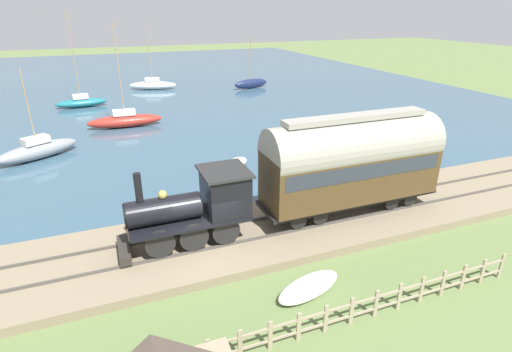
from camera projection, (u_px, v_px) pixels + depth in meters
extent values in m
plane|color=#607542|center=(207.00, 254.00, 16.71)|extent=(200.00, 200.00, 0.00)
cube|color=#38566B|center=(124.00, 83.00, 54.02)|extent=(80.00, 80.00, 0.01)
cube|color=#84755B|center=(204.00, 244.00, 17.09)|extent=(5.38, 56.00, 0.38)
cube|color=#4C4742|center=(208.00, 249.00, 16.32)|extent=(0.07, 54.88, 0.12)
cube|color=#4C4742|center=(199.00, 230.00, 17.67)|extent=(0.07, 54.88, 0.12)
cylinder|color=black|center=(226.00, 231.00, 16.33)|extent=(0.12, 1.17, 1.17)
cylinder|color=black|center=(216.00, 214.00, 17.68)|extent=(0.12, 1.17, 1.17)
cylinder|color=black|center=(194.00, 238.00, 15.88)|extent=(0.12, 1.17, 1.17)
cylinder|color=black|center=(186.00, 220.00, 17.23)|extent=(0.12, 1.17, 1.17)
cylinder|color=black|center=(160.00, 244.00, 15.43)|extent=(0.12, 1.17, 1.17)
cylinder|color=black|center=(154.00, 225.00, 16.78)|extent=(0.12, 1.17, 1.17)
cube|color=black|center=(189.00, 218.00, 16.37)|extent=(2.07, 4.85, 0.12)
cylinder|color=black|center=(164.00, 210.00, 15.82)|extent=(1.05, 2.91, 1.05)
cylinder|color=black|center=(125.00, 216.00, 15.32)|extent=(0.99, 0.08, 0.99)
cylinder|color=black|center=(138.00, 188.00, 15.09)|extent=(0.28, 0.28, 1.17)
sphere|color=tan|center=(162.00, 195.00, 15.56)|extent=(0.36, 0.36, 0.36)
cube|color=black|center=(225.00, 192.00, 16.54)|extent=(1.97, 1.70, 1.75)
cube|color=#282828|center=(224.00, 171.00, 16.17)|extent=(2.17, 1.94, 0.10)
cube|color=#2D2823|center=(124.00, 250.00, 15.82)|extent=(1.87, 0.44, 0.32)
cylinder|color=black|center=(410.00, 199.00, 19.58)|extent=(0.12, 0.76, 0.76)
cylinder|color=black|center=(389.00, 186.00, 20.92)|extent=(0.12, 0.76, 0.76)
cylinder|color=black|center=(392.00, 202.00, 19.21)|extent=(0.12, 0.76, 0.76)
cylinder|color=black|center=(372.00, 190.00, 20.56)|extent=(0.12, 0.76, 0.76)
cylinder|color=black|center=(320.00, 217.00, 17.89)|extent=(0.12, 0.76, 0.76)
cylinder|color=black|center=(304.00, 202.00, 19.24)|extent=(0.12, 0.76, 0.76)
cylinder|color=black|center=(298.00, 221.00, 17.52)|extent=(0.12, 0.76, 0.76)
cylinder|color=black|center=(283.00, 206.00, 18.87)|extent=(0.12, 0.76, 0.76)
cube|color=black|center=(348.00, 196.00, 19.10)|extent=(2.14, 8.74, 0.16)
cube|color=#4C381E|center=(351.00, 171.00, 18.59)|extent=(2.38, 8.39, 2.44)
cube|color=#2D333D|center=(352.00, 163.00, 18.43)|extent=(2.41, 7.87, 0.68)
cylinder|color=gray|center=(353.00, 147.00, 18.12)|extent=(2.50, 8.39, 2.50)
cube|color=gray|center=(356.00, 117.00, 17.58)|extent=(0.83, 6.99, 0.24)
ellipsoid|color=#1E707A|center=(81.00, 103.00, 41.20)|extent=(2.04, 5.13, 0.85)
cylinder|color=#9E8460|center=(73.00, 56.00, 39.39)|extent=(0.10, 0.10, 8.44)
cube|color=silver|center=(80.00, 96.00, 40.95)|extent=(1.08, 1.58, 0.45)
ellipsoid|color=white|center=(153.00, 85.00, 50.00)|extent=(3.22, 5.95, 0.99)
cylinder|color=#9E8460|center=(150.00, 53.00, 48.49)|extent=(0.10, 0.10, 6.77)
cube|color=silver|center=(152.00, 80.00, 49.72)|extent=(1.41, 1.93, 0.45)
ellipsoid|color=gray|center=(38.00, 151.00, 27.10)|extent=(4.14, 5.48, 1.07)
cylinder|color=#9E8460|center=(28.00, 107.00, 25.93)|extent=(0.10, 0.10, 4.92)
cube|color=silver|center=(36.00, 140.00, 26.81)|extent=(1.62, 1.87, 0.45)
ellipsoid|color=#B72D23|center=(125.00, 121.00, 34.28)|extent=(1.70, 6.20, 1.04)
cylinder|color=#9E8460|center=(119.00, 70.00, 32.62)|extent=(0.10, 0.10, 7.46)
cube|color=silver|center=(124.00, 112.00, 33.98)|extent=(0.99, 1.87, 0.45)
ellipsoid|color=#192347|center=(251.00, 84.00, 50.64)|extent=(2.11, 4.94, 1.16)
cylinder|color=#9E8460|center=(251.00, 58.00, 49.40)|extent=(0.10, 0.10, 5.15)
ellipsoid|color=beige|center=(237.00, 163.00, 25.87)|extent=(2.15, 2.17, 0.47)
ellipsoid|color=silver|center=(309.00, 287.00, 14.42)|extent=(1.88, 3.00, 0.44)
cube|color=gray|center=(501.00, 266.00, 15.09)|extent=(0.06, 0.14, 1.05)
cube|color=gray|center=(483.00, 271.00, 14.77)|extent=(0.06, 0.14, 1.05)
cube|color=gray|center=(463.00, 277.00, 14.45)|extent=(0.06, 0.14, 1.05)
cube|color=gray|center=(443.00, 283.00, 14.13)|extent=(0.06, 0.14, 1.05)
cube|color=gray|center=(422.00, 290.00, 13.81)|extent=(0.06, 0.14, 1.05)
cube|color=gray|center=(399.00, 296.00, 13.49)|extent=(0.06, 0.14, 1.05)
cube|color=gray|center=(376.00, 303.00, 13.17)|extent=(0.06, 0.14, 1.05)
cube|color=gray|center=(352.00, 311.00, 12.85)|extent=(0.06, 0.14, 1.05)
cube|color=gray|center=(326.00, 318.00, 12.54)|extent=(0.06, 0.14, 1.05)
cube|color=gray|center=(299.00, 327.00, 12.22)|extent=(0.06, 0.14, 1.05)
cube|color=gray|center=(270.00, 335.00, 11.90)|extent=(0.06, 0.14, 1.05)
cube|color=gray|center=(240.00, 344.00, 11.58)|extent=(0.06, 0.14, 1.05)
cube|color=gray|center=(255.00, 345.00, 11.82)|extent=(0.05, 20.00, 0.08)
cube|color=gray|center=(255.00, 333.00, 11.64)|extent=(0.05, 20.00, 0.08)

